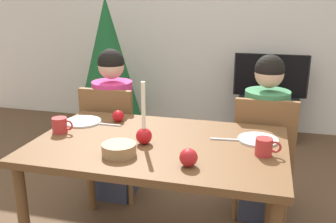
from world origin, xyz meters
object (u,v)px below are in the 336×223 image
(plate_left, at_px, (83,121))
(plate_right, at_px, (258,139))
(bowl_walnuts, at_px, (119,149))
(candle_centerpiece, at_px, (144,132))
(mug_left, at_px, (60,125))
(tv, at_px, (271,75))
(apple_near_candle, at_px, (118,116))
(chair_left, at_px, (112,136))
(dining_table, at_px, (159,156))
(person_left_child, at_px, (114,128))
(christmas_tree, at_px, (108,62))
(chair_right, at_px, (263,151))
(mug_right, at_px, (264,147))
(apple_by_left_plate, at_px, (189,157))
(person_right_child, at_px, (264,141))
(tv_stand, at_px, (267,117))

(plate_left, height_order, plate_right, same)
(bowl_walnuts, bearing_deg, plate_left, 134.70)
(candle_centerpiece, height_order, mug_left, candle_centerpiece)
(tv, relative_size, apple_near_candle, 10.37)
(chair_left, relative_size, candle_centerpiece, 2.57)
(dining_table, distance_m, person_left_child, 0.85)
(tv, bearing_deg, christmas_tree, -169.55)
(chair_right, xyz_separation_m, apple_near_candle, (-0.93, -0.33, 0.28))
(plate_right, distance_m, mug_right, 0.21)
(mug_left, bearing_deg, apple_near_candle, 47.70)
(apple_by_left_plate, bearing_deg, person_right_child, 68.89)
(christmas_tree, xyz_separation_m, plate_left, (0.59, -1.77, -0.08))
(chair_right, xyz_separation_m, bowl_walnuts, (-0.72, -0.83, 0.27))
(tv_stand, xyz_separation_m, apple_by_left_plate, (-0.38, -2.56, 0.55))
(dining_table, bearing_deg, plate_left, 160.17)
(mug_left, height_order, apple_by_left_plate, mug_left)
(tv, distance_m, bowl_walnuts, 2.63)
(christmas_tree, xyz_separation_m, bowl_walnuts, (1.01, -2.20, -0.06))
(person_left_child, height_order, person_right_child, same)
(plate_right, height_order, mug_left, mug_left)
(chair_right, xyz_separation_m, person_right_child, (-0.00, 0.03, 0.06))
(mug_left, bearing_deg, mug_right, -1.79)
(person_right_child, xyz_separation_m, mug_right, (-0.00, -0.68, 0.23))
(mug_left, xyz_separation_m, bowl_walnuts, (0.46, -0.22, -0.02))
(candle_centerpiece, distance_m, apple_near_candle, 0.43)
(candle_centerpiece, xyz_separation_m, mug_right, (0.64, 0.01, -0.02))
(plate_right, bearing_deg, tv, 88.21)
(chair_left, height_order, tv_stand, chair_left)
(person_right_child, height_order, mug_left, person_right_child)
(plate_right, bearing_deg, plate_left, 177.90)
(candle_centerpiece, bearing_deg, person_left_child, 124.70)
(tv_stand, height_order, mug_right, mug_right)
(chair_right, bearing_deg, plate_right, -94.92)
(dining_table, relative_size, tv, 1.77)
(person_left_child, relative_size, candle_centerpiece, 3.34)
(person_right_child, height_order, apple_near_candle, person_right_child)
(tv_stand, height_order, mug_left, mug_left)
(candle_centerpiece, xyz_separation_m, bowl_walnuts, (-0.08, -0.18, -0.04))
(candle_centerpiece, xyz_separation_m, mug_left, (-0.54, 0.04, -0.02))
(dining_table, xyz_separation_m, plate_right, (0.54, 0.17, 0.09))
(tv, xyz_separation_m, candle_centerpiece, (-0.67, -2.35, 0.11))
(tv_stand, bearing_deg, apple_by_left_plate, -98.38)
(plate_left, relative_size, apple_near_candle, 3.10)
(tv, bearing_deg, candle_centerpiece, -106.03)
(candle_centerpiece, distance_m, bowl_walnuts, 0.20)
(plate_right, bearing_deg, mug_right, -79.78)
(christmas_tree, height_order, mug_left, christmas_tree)
(apple_near_candle, relative_size, apple_by_left_plate, 0.85)
(tv_stand, xyz_separation_m, apple_near_candle, (-0.96, -2.02, 0.55))
(chair_left, height_order, apple_by_left_plate, chair_left)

